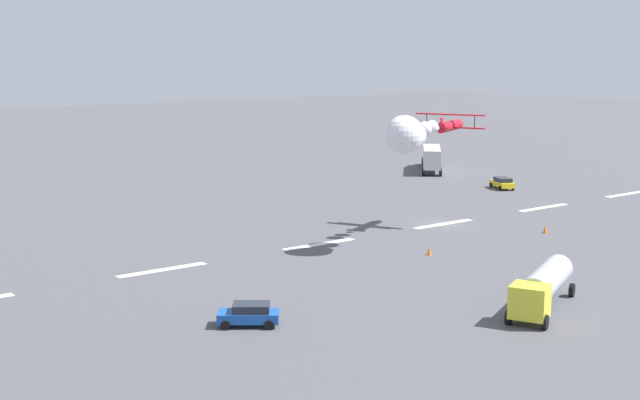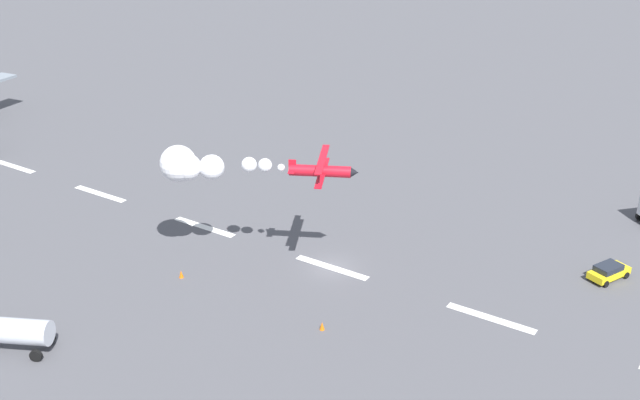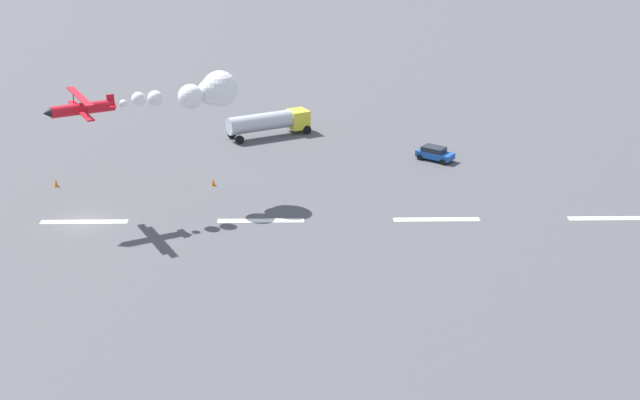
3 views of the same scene
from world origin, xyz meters
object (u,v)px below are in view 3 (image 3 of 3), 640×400
at_px(airport_staff_sedan, 435,153).
at_px(stunt_biplane_red, 196,93).
at_px(traffic_cone_near, 56,183).
at_px(traffic_cone_far, 213,182).
at_px(fuel_tanker_truck, 270,122).

bearing_deg(airport_staff_sedan, stunt_biplane_red, -156.05).
relative_size(airport_staff_sedan, traffic_cone_near, 5.76).
distance_m(stunt_biplane_red, airport_staff_sedan, 28.54).
distance_m(stunt_biplane_red, traffic_cone_near, 18.47).
bearing_deg(traffic_cone_far, stunt_biplane_red, -105.16).
xyz_separation_m(stunt_biplane_red, traffic_cone_far, (0.89, 3.30, -10.19)).
height_order(stunt_biplane_red, fuel_tanker_truck, stunt_biplane_red).
distance_m(stunt_biplane_red, traffic_cone_far, 10.75).
bearing_deg(stunt_biplane_red, airport_staff_sedan, 23.95).
xyz_separation_m(stunt_biplane_red, fuel_tanker_truck, (6.09, 20.10, -8.81)).
distance_m(fuel_tanker_truck, airport_staff_sedan, 20.61).
bearing_deg(traffic_cone_near, airport_staff_sedan, 10.82).
relative_size(fuel_tanker_truck, traffic_cone_near, 13.39).
xyz_separation_m(stunt_biplane_red, traffic_cone_near, (-15.04, 3.33, -10.19)).
relative_size(fuel_tanker_truck, airport_staff_sedan, 2.32).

